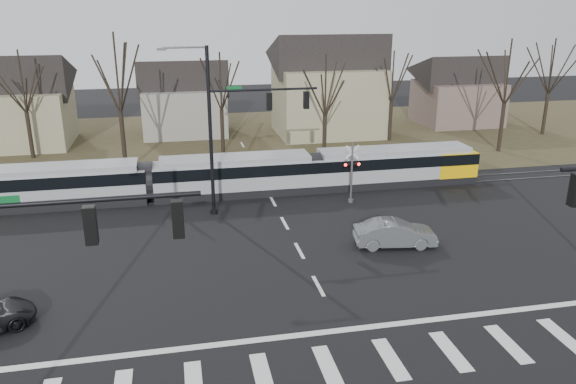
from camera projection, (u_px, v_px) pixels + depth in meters
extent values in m
plane|color=black|center=(330.00, 308.00, 24.19)|extent=(140.00, 140.00, 0.00)
cube|color=#38331E|center=(240.00, 140.00, 53.89)|extent=(140.00, 28.00, 0.01)
cube|color=silver|center=(194.00, 384.00, 19.33)|extent=(0.60, 2.60, 0.01)
cube|color=silver|center=(262.00, 375.00, 19.79)|extent=(0.60, 2.60, 0.01)
cube|color=silver|center=(328.00, 367.00, 20.25)|extent=(0.60, 2.60, 0.01)
cube|color=silver|center=(391.00, 359.00, 20.71)|extent=(0.60, 2.60, 0.01)
cube|color=silver|center=(451.00, 351.00, 21.17)|extent=(0.60, 2.60, 0.01)
cube|color=silver|center=(508.00, 344.00, 21.63)|extent=(0.60, 2.60, 0.01)
cube|color=silver|center=(563.00, 337.00, 22.09)|extent=(0.60, 2.60, 0.01)
cube|color=silver|center=(342.00, 330.00, 22.52)|extent=(28.00, 0.35, 0.01)
cube|color=silver|center=(318.00, 286.00, 26.05)|extent=(0.18, 2.00, 0.01)
cube|color=silver|center=(299.00, 251.00, 29.76)|extent=(0.18, 2.00, 0.01)
cube|color=silver|center=(285.00, 223.00, 33.47)|extent=(0.18, 2.00, 0.01)
cube|color=silver|center=(273.00, 201.00, 37.19)|extent=(0.18, 2.00, 0.01)
cube|color=silver|center=(263.00, 183.00, 40.90)|extent=(0.18, 2.00, 0.01)
cube|color=silver|center=(255.00, 168.00, 44.61)|extent=(0.18, 2.00, 0.01)
cube|color=silver|center=(248.00, 156.00, 48.32)|extent=(0.18, 2.00, 0.01)
cube|color=silver|center=(242.00, 145.00, 52.03)|extent=(0.18, 2.00, 0.01)
cube|color=#59595E|center=(270.00, 196.00, 38.20)|extent=(90.00, 0.12, 0.06)
cube|color=#59595E|center=(267.00, 189.00, 39.50)|extent=(90.00, 0.12, 0.06)
cube|color=gray|center=(51.00, 186.00, 35.93)|extent=(11.88, 2.56, 2.67)
cube|color=black|center=(50.00, 178.00, 35.75)|extent=(11.90, 2.59, 0.78)
cube|color=gray|center=(236.00, 175.00, 38.20)|extent=(10.96, 2.56, 2.67)
cube|color=black|center=(236.00, 168.00, 38.02)|extent=(10.98, 2.59, 0.78)
cube|color=gray|center=(394.00, 166.00, 40.38)|extent=(11.88, 2.56, 2.67)
cube|color=black|center=(394.00, 159.00, 40.21)|extent=(11.90, 2.59, 0.78)
cube|color=#FFC207|center=(451.00, 162.00, 41.21)|extent=(2.92, 2.61, 1.78)
imported|color=#555A5D|center=(395.00, 233.00, 30.15)|extent=(2.78, 4.82, 1.44)
cylinder|color=black|center=(74.00, 201.00, 14.52)|extent=(6.50, 0.14, 0.14)
cube|color=#0C5926|center=(1.00, 200.00, 14.14)|extent=(0.90, 0.03, 0.22)
cube|color=black|center=(90.00, 225.00, 14.81)|extent=(0.32, 0.32, 1.05)
sphere|color=#FF0C07|center=(89.00, 214.00, 14.70)|extent=(0.22, 0.22, 0.22)
cube|color=black|center=(178.00, 219.00, 15.25)|extent=(0.32, 0.32, 1.05)
sphere|color=#FF0C07|center=(177.00, 208.00, 15.14)|extent=(0.22, 0.22, 0.22)
cube|color=black|center=(576.00, 190.00, 17.60)|extent=(0.32, 0.32, 1.05)
cylinder|color=black|center=(210.00, 133.00, 33.40)|extent=(0.22, 0.22, 10.20)
cylinder|color=black|center=(214.00, 211.00, 34.98)|extent=(0.44, 0.44, 0.30)
cylinder|color=black|center=(264.00, 90.00, 33.22)|extent=(6.50, 0.14, 0.14)
cube|color=#0C5926|center=(234.00, 88.00, 32.84)|extent=(0.90, 0.03, 0.22)
cube|color=black|center=(269.00, 101.00, 33.51)|extent=(0.32, 0.32, 1.05)
sphere|color=#FF0C07|center=(269.00, 96.00, 33.40)|extent=(0.22, 0.22, 0.22)
cube|color=black|center=(306.00, 100.00, 33.94)|extent=(0.32, 0.32, 1.05)
sphere|color=#FF0C07|center=(306.00, 95.00, 33.84)|extent=(0.22, 0.22, 0.22)
cube|color=#59595B|center=(162.00, 49.00, 31.35)|extent=(0.55, 0.22, 0.14)
cylinder|color=#59595B|center=(352.00, 173.00, 36.39)|extent=(0.14, 0.14, 4.00)
cylinder|color=#59595B|center=(351.00, 201.00, 37.00)|extent=(0.36, 0.36, 0.20)
cube|color=silver|center=(352.00, 152.00, 35.94)|extent=(0.95, 0.04, 0.95)
cube|color=silver|center=(352.00, 152.00, 35.94)|extent=(0.95, 0.04, 0.95)
cube|color=black|center=(352.00, 164.00, 36.20)|extent=(1.00, 0.10, 0.12)
sphere|color=#FF0C07|center=(346.00, 165.00, 36.04)|extent=(0.18, 0.18, 0.18)
sphere|color=#FF0C07|center=(359.00, 164.00, 36.21)|extent=(0.18, 0.18, 0.18)
cube|color=gray|center=(18.00, 118.00, 51.12)|extent=(9.00, 8.00, 5.00)
cube|color=gray|center=(184.00, 111.00, 55.93)|extent=(8.00, 7.00, 4.50)
cube|color=gray|center=(328.00, 101.00, 55.50)|extent=(10.00, 8.00, 6.50)
cube|color=brown|center=(457.00, 103.00, 60.55)|extent=(8.00, 7.00, 4.50)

